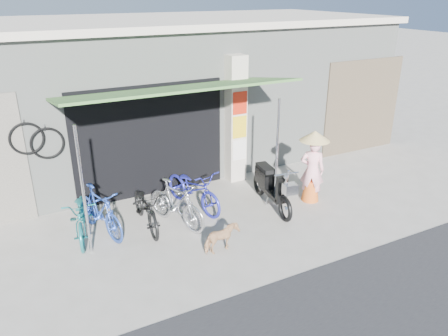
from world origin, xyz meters
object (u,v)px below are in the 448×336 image
bike_blue (100,211)px  bike_silver (176,204)px  street_dog (222,239)px  bike_teal (82,216)px  bike_navy (193,188)px  nun (312,166)px  moped (271,186)px  bike_black (146,207)px

bike_blue → bike_silver: (1.39, -0.38, -0.01)m
street_dog → bike_blue: bearing=38.9°
bike_silver → bike_teal: bearing=145.8°
bike_silver → bike_navy: bike_silver is taller
bike_silver → nun: 3.07m
bike_teal → nun: size_ratio=1.03×
bike_teal → nun: 4.83m
street_dog → nun: (2.68, 0.93, 0.54)m
moped → bike_blue: bearing=179.4°
bike_blue → nun: nun is taller
bike_silver → bike_navy: bearing=20.3°
bike_blue → bike_black: bearing=-27.5°
bike_teal → bike_blue: 0.33m
bike_teal → bike_silver: size_ratio=1.06×
bike_black → street_dog: 1.73m
bike_navy → nun: size_ratio=1.08×
bike_silver → street_dog: bike_silver is taller
bike_silver → moped: size_ratio=0.85×
bike_teal → bike_blue: bearing=2.5°
bike_teal → bike_navy: size_ratio=0.95×
street_dog → moped: size_ratio=0.35×
bike_navy → nun: 2.60m
bike_black → bike_silver: bike_silver is taller
moped → bike_navy: bearing=164.1°
bike_teal → bike_navy: 2.32m
bike_silver → bike_blue: bearing=144.6°
bike_black → bike_blue: bearing=171.2°
bike_navy → moped: (1.50, -0.67, 0.01)m
bike_teal → bike_navy: bearing=13.1°
bike_teal → bike_blue: size_ratio=1.05×
bike_black → street_dog: bike_black is taller
bike_black → moped: (2.64, -0.37, 0.05)m
bike_teal → bike_black: (1.18, -0.22, -0.01)m
bike_black → moped: size_ratio=0.88×
bike_blue → bike_black: (0.85, -0.17, -0.05)m
bike_silver → street_dog: bearing=-94.8°
bike_blue → moped: (3.49, -0.54, -0.00)m
bike_teal → street_dog: bike_teal is taller
bike_black → street_dog: bearing=-56.3°
bike_teal → nun: bearing=2.0°
bike_navy → street_dog: bike_navy is taller
bike_navy → bike_black: bearing=-179.5°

